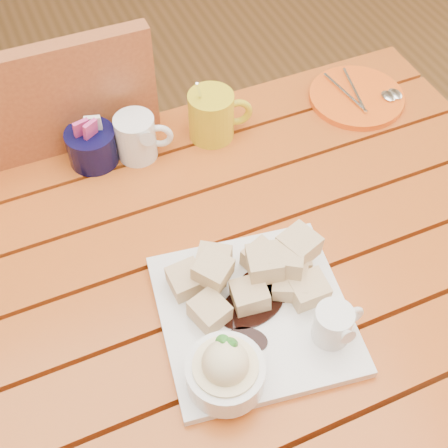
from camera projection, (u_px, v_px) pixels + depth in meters
name	position (u px, v px, depth m)	size (l,w,h in m)	color
ground	(214.00, 444.00, 1.56)	(5.00, 5.00, 0.00)	brown
table	(210.00, 313.00, 1.06)	(1.20, 0.79, 0.75)	#AB3D16
dessert_plate	(252.00, 316.00, 0.90)	(0.31, 0.31, 0.11)	white
coffee_mug_right	(213.00, 115.00, 1.14)	(0.12, 0.08, 0.14)	gold
cream_pitcher	(137.00, 136.00, 1.11)	(0.10, 0.09, 0.09)	white
sugar_caddy	(92.00, 146.00, 1.11)	(0.09, 0.09, 0.10)	black
orange_saucer	(357.00, 97.00, 1.24)	(0.19, 0.19, 0.02)	#FF5E16
chair_far	(51.00, 186.00, 1.38)	(0.47, 0.47, 0.97)	brown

